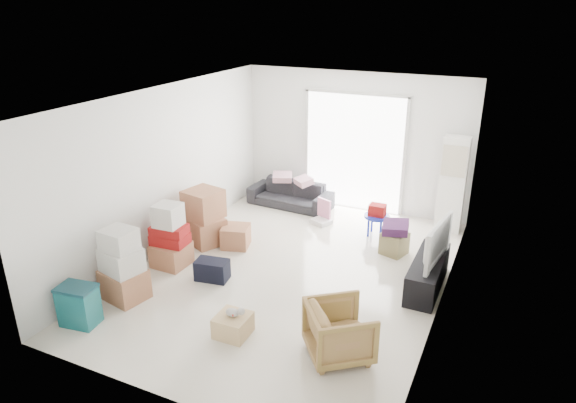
% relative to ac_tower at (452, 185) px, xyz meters
% --- Properties ---
extents(room_shell, '(4.98, 6.48, 3.18)m').
position_rel_ac_tower_xyz_m(room_shell, '(-1.95, -2.65, 0.48)').
color(room_shell, silver).
rests_on(room_shell, ground).
extents(sliding_door, '(2.10, 0.04, 2.33)m').
position_rel_ac_tower_xyz_m(sliding_door, '(-1.95, 0.33, 0.37)').
color(sliding_door, white).
rests_on(sliding_door, room_shell).
extents(ac_tower, '(0.45, 0.30, 1.75)m').
position_rel_ac_tower_xyz_m(ac_tower, '(0.00, 0.00, 0.00)').
color(ac_tower, white).
rests_on(ac_tower, room_shell).
extents(tv_console, '(0.41, 1.36, 0.45)m').
position_rel_ac_tower_xyz_m(tv_console, '(0.05, -2.21, -0.65)').
color(tv_console, black).
rests_on(tv_console, room_shell).
extents(television, '(0.73, 1.11, 0.14)m').
position_rel_ac_tower_xyz_m(television, '(0.05, -2.21, -0.35)').
color(television, black).
rests_on(television, tv_console).
extents(sofa, '(1.72, 0.59, 0.66)m').
position_rel_ac_tower_xyz_m(sofa, '(-3.09, -0.15, -0.54)').
color(sofa, '#2A2A30').
rests_on(sofa, room_shell).
extents(pillow_left, '(0.43, 0.39, 0.11)m').
position_rel_ac_tower_xyz_m(pillow_left, '(-3.28, -0.12, -0.16)').
color(pillow_left, '#CA93A3').
rests_on(pillow_left, sofa).
extents(pillow_right, '(0.50, 0.49, 0.13)m').
position_rel_ac_tower_xyz_m(pillow_right, '(-2.79, -0.17, -0.14)').
color(pillow_right, '#CA93A3').
rests_on(pillow_right, sofa).
extents(armchair, '(0.96, 0.97, 0.73)m').
position_rel_ac_tower_xyz_m(armchair, '(-0.59, -4.21, -0.51)').
color(armchair, '#A07047').
rests_on(armchair, room_shell).
extents(storage_bins, '(0.52, 0.40, 0.55)m').
position_rel_ac_tower_xyz_m(storage_bins, '(-3.85, -5.02, -0.60)').
color(storage_bins, '#115A60').
rests_on(storage_bins, room_shell).
extents(box_stack_a, '(0.66, 0.59, 1.06)m').
position_rel_ac_tower_xyz_m(box_stack_a, '(-3.75, -4.29, -0.40)').
color(box_stack_a, '#B27350').
rests_on(box_stack_a, room_shell).
extents(box_stack_b, '(0.58, 0.52, 1.03)m').
position_rel_ac_tower_xyz_m(box_stack_b, '(-3.75, -3.22, -0.43)').
color(box_stack_b, '#B27350').
rests_on(box_stack_b, room_shell).
extents(box_stack_c, '(0.81, 0.76, 0.96)m').
position_rel_ac_tower_xyz_m(box_stack_c, '(-3.72, -2.31, -0.41)').
color(box_stack_c, '#B27350').
rests_on(box_stack_c, room_shell).
extents(loose_box, '(0.55, 0.55, 0.37)m').
position_rel_ac_tower_xyz_m(loose_box, '(-3.16, -2.22, -0.69)').
color(loose_box, '#B27350').
rests_on(loose_box, room_shell).
extents(duffel_bag, '(0.53, 0.37, 0.31)m').
position_rel_ac_tower_xyz_m(duffel_bag, '(-2.92, -3.33, -0.72)').
color(duffel_bag, black).
rests_on(duffel_bag, room_shell).
extents(ottoman, '(0.47, 0.47, 0.37)m').
position_rel_ac_tower_xyz_m(ottoman, '(-0.65, -1.35, -0.69)').
color(ottoman, olive).
rests_on(ottoman, room_shell).
extents(blanket, '(0.47, 0.47, 0.14)m').
position_rel_ac_tower_xyz_m(blanket, '(-0.65, -1.35, -0.44)').
color(blanket, '#421D49').
rests_on(blanket, ottoman).
extents(kids_table, '(0.45, 0.45, 0.59)m').
position_rel_ac_tower_xyz_m(kids_table, '(-1.12, -0.78, -0.46)').
color(kids_table, '#1826AE').
rests_on(kids_table, room_shell).
extents(toy_walker, '(0.42, 0.41, 0.45)m').
position_rel_ac_tower_xyz_m(toy_walker, '(-2.19, -0.67, -0.75)').
color(toy_walker, silver).
rests_on(toy_walker, room_shell).
extents(wood_crate, '(0.41, 0.41, 0.27)m').
position_rel_ac_tower_xyz_m(wood_crate, '(-1.93, -4.39, -0.74)').
color(wood_crate, '#D9B37D').
rests_on(wood_crate, room_shell).
extents(plush_bunny, '(0.25, 0.14, 0.12)m').
position_rel_ac_tower_xyz_m(plush_bunny, '(-1.91, -4.38, -0.55)').
color(plush_bunny, '#B2ADA8').
rests_on(plush_bunny, wood_crate).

